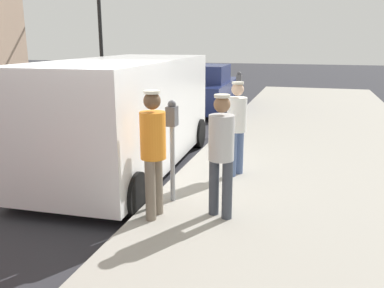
{
  "coord_description": "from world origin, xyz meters",
  "views": [
    {
      "loc": [
        3.23,
        -5.46,
        2.5
      ],
      "look_at": [
        1.65,
        -0.05,
        1.05
      ],
      "focal_mm": 37.96,
      "sensor_mm": 36.0,
      "label": 1
    }
  ],
  "objects_px": {
    "parking_meter_near": "(172,134)",
    "pedestrian_in_gray": "(221,149)",
    "parked_sedan_ahead": "(205,90)",
    "traffic_light_corner": "(82,16)",
    "parking_meter_far": "(239,90)",
    "pedestrian_in_white": "(237,123)",
    "pedestrian_in_orange": "(153,146)",
    "parked_van": "(126,112)"
  },
  "relations": [
    {
      "from": "pedestrian_in_gray",
      "to": "parked_sedan_ahead",
      "type": "distance_m",
      "value": 9.51
    },
    {
      "from": "parked_sedan_ahead",
      "to": "traffic_light_corner",
      "type": "xyz_separation_m",
      "value": [
        -6.07,
        2.1,
        2.77
      ]
    },
    {
      "from": "parked_van",
      "to": "pedestrian_in_gray",
      "type": "bearing_deg",
      "value": -40.56
    },
    {
      "from": "parking_meter_near",
      "to": "pedestrian_in_gray",
      "type": "height_order",
      "value": "pedestrian_in_gray"
    },
    {
      "from": "parking_meter_far",
      "to": "parked_sedan_ahead",
      "type": "xyz_separation_m",
      "value": [
        -1.78,
        3.2,
        -0.43
      ]
    },
    {
      "from": "parking_meter_far",
      "to": "pedestrian_in_orange",
      "type": "height_order",
      "value": "pedestrian_in_orange"
    },
    {
      "from": "parking_meter_far",
      "to": "pedestrian_in_white",
      "type": "height_order",
      "value": "pedestrian_in_white"
    },
    {
      "from": "pedestrian_in_orange",
      "to": "traffic_light_corner",
      "type": "bearing_deg",
      "value": 124.11
    },
    {
      "from": "parking_meter_near",
      "to": "parked_van",
      "type": "relative_size",
      "value": 0.29
    },
    {
      "from": "traffic_light_corner",
      "to": "parked_sedan_ahead",
      "type": "bearing_deg",
      "value": -19.08
    },
    {
      "from": "parking_meter_near",
      "to": "parked_sedan_ahead",
      "type": "distance_m",
      "value": 8.99
    },
    {
      "from": "pedestrian_in_white",
      "to": "pedestrian_in_orange",
      "type": "height_order",
      "value": "pedestrian_in_orange"
    },
    {
      "from": "pedestrian_in_white",
      "to": "parking_meter_far",
      "type": "bearing_deg",
      "value": 99.41
    },
    {
      "from": "pedestrian_in_white",
      "to": "parked_van",
      "type": "bearing_deg",
      "value": 175.78
    },
    {
      "from": "pedestrian_in_orange",
      "to": "pedestrian_in_white",
      "type": "bearing_deg",
      "value": 70.33
    },
    {
      "from": "parked_van",
      "to": "parked_sedan_ahead",
      "type": "xyz_separation_m",
      "value": [
        -0.28,
        7.18,
        -0.41
      ]
    },
    {
      "from": "pedestrian_in_white",
      "to": "parked_van",
      "type": "height_order",
      "value": "parked_van"
    },
    {
      "from": "parked_van",
      "to": "parking_meter_far",
      "type": "bearing_deg",
      "value": 69.34
    },
    {
      "from": "pedestrian_in_white",
      "to": "parking_meter_near",
      "type": "bearing_deg",
      "value": -115.12
    },
    {
      "from": "parking_meter_far",
      "to": "pedestrian_in_orange",
      "type": "relative_size",
      "value": 0.88
    },
    {
      "from": "pedestrian_in_white",
      "to": "pedestrian_in_gray",
      "type": "height_order",
      "value": "pedestrian_in_gray"
    },
    {
      "from": "pedestrian_in_orange",
      "to": "parking_meter_far",
      "type": "bearing_deg",
      "value": 89.5
    },
    {
      "from": "parking_meter_near",
      "to": "parked_van",
      "type": "xyz_separation_m",
      "value": [
        -1.5,
        1.63,
        -0.03
      ]
    },
    {
      "from": "pedestrian_in_white",
      "to": "pedestrian_in_gray",
      "type": "distance_m",
      "value": 1.81
    },
    {
      "from": "parking_meter_far",
      "to": "pedestrian_in_white",
      "type": "distance_m",
      "value": 4.2
    },
    {
      "from": "parking_meter_near",
      "to": "parked_sedan_ahead",
      "type": "relative_size",
      "value": 0.34
    },
    {
      "from": "pedestrian_in_gray",
      "to": "parked_van",
      "type": "height_order",
      "value": "parked_van"
    },
    {
      "from": "parking_meter_far",
      "to": "parked_sedan_ahead",
      "type": "distance_m",
      "value": 3.68
    },
    {
      "from": "parking_meter_near",
      "to": "traffic_light_corner",
      "type": "relative_size",
      "value": 0.29
    },
    {
      "from": "pedestrian_in_orange",
      "to": "parked_van",
      "type": "distance_m",
      "value": 2.66
    },
    {
      "from": "pedestrian_in_gray",
      "to": "pedestrian_in_orange",
      "type": "xyz_separation_m",
      "value": [
        -0.86,
        -0.26,
        0.03
      ]
    },
    {
      "from": "pedestrian_in_orange",
      "to": "traffic_light_corner",
      "type": "height_order",
      "value": "traffic_light_corner"
    },
    {
      "from": "parking_meter_far",
      "to": "pedestrian_in_gray",
      "type": "bearing_deg",
      "value": -82.32
    },
    {
      "from": "parked_van",
      "to": "traffic_light_corner",
      "type": "relative_size",
      "value": 1.01
    },
    {
      "from": "pedestrian_in_gray",
      "to": "parked_van",
      "type": "distance_m",
      "value": 3.03
    },
    {
      "from": "pedestrian_in_orange",
      "to": "traffic_light_corner",
      "type": "relative_size",
      "value": 0.33
    },
    {
      "from": "parking_meter_far",
      "to": "pedestrian_in_white",
      "type": "bearing_deg",
      "value": -80.59
    },
    {
      "from": "parked_sedan_ahead",
      "to": "traffic_light_corner",
      "type": "bearing_deg",
      "value": 160.92
    },
    {
      "from": "pedestrian_in_orange",
      "to": "parked_sedan_ahead",
      "type": "xyz_separation_m",
      "value": [
        -1.73,
        9.41,
        -0.39
      ]
    },
    {
      "from": "parked_van",
      "to": "parked_sedan_ahead",
      "type": "relative_size",
      "value": 1.18
    },
    {
      "from": "parking_meter_near",
      "to": "parked_sedan_ahead",
      "type": "bearing_deg",
      "value": 101.44
    },
    {
      "from": "parking_meter_near",
      "to": "pedestrian_in_gray",
      "type": "xyz_separation_m",
      "value": [
        0.8,
        -0.35,
        -0.07
      ]
    }
  ]
}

